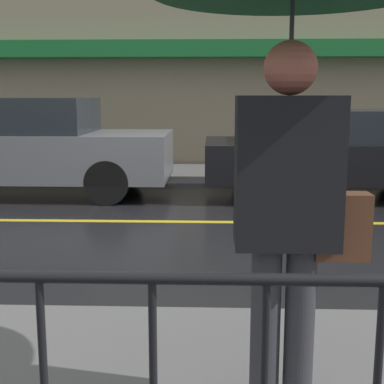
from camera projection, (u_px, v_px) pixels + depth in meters
ground_plane at (162, 222)px, 7.00m from camera, size 80.00×80.00×0.00m
sidewalk_far at (180, 172)px, 11.06m from camera, size 28.00×1.97×0.12m
lane_marking at (162, 221)px, 6.99m from camera, size 25.20×0.12×0.01m
building_storefront at (183, 13)px, 11.56m from camera, size 28.00×0.85×6.88m
pedestrian at (293, 29)px, 2.24m from camera, size 1.19×1.19×2.18m
car_grey at (27, 146)px, 8.83m from camera, size 4.60×1.88×1.59m
car_black at (333, 152)px, 8.67m from camera, size 4.24×1.92×1.40m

